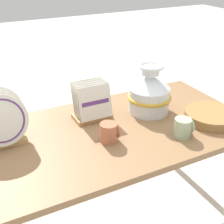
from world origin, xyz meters
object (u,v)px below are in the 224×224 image
Objects in this scene: ceramic_vase at (149,92)px; wicker_charger_stack at (211,116)px; dish_rack_round_plates at (1,122)px; mug_terracotta_glaze at (109,132)px; mug_sage_glaze at (183,127)px; dish_rack_square_plates at (92,104)px.

ceramic_vase reaches higher than wicker_charger_stack.
ceramic_vase is at bearing -2.29° from dish_rack_round_plates.
ceramic_vase is 2.92× the size of mug_terracotta_glaze.
dish_rack_round_plates is 0.55m from mug_terracotta_glaze.
dish_rack_round_plates is at bearing 157.26° from mug_sage_glaze.
dish_rack_square_plates is at bearing 5.38° from dish_rack_round_plates.
dish_rack_round_plates is 1.28× the size of dish_rack_square_plates.
mug_sage_glaze reaches higher than wicker_charger_stack.
ceramic_vase is at bearing 27.85° from mug_terracotta_glaze.
ceramic_vase is 0.99× the size of wicker_charger_stack.
ceramic_vase is 0.38m from wicker_charger_stack.
wicker_charger_stack is 2.95× the size of mug_sage_glaze.
mug_terracotta_glaze is (-0.02, -0.28, -0.03)m from dish_rack_square_plates.
dish_rack_square_plates reaches higher than mug_terracotta_glaze.
wicker_charger_stack is (0.61, -0.34, -0.06)m from dish_rack_square_plates.
dish_rack_square_plates is (0.51, 0.05, -0.04)m from dish_rack_round_plates.
dish_rack_square_plates is 2.11× the size of mug_sage_glaze.
ceramic_vase is 0.36m from dish_rack_square_plates.
dish_rack_round_plates reaches higher than mug_sage_glaze.
dish_rack_square_plates is at bearing 150.41° from wicker_charger_stack.
dish_rack_round_plates is at bearing 165.20° from wicker_charger_stack.
dish_rack_square_plates is at bearing 85.33° from mug_terracotta_glaze.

